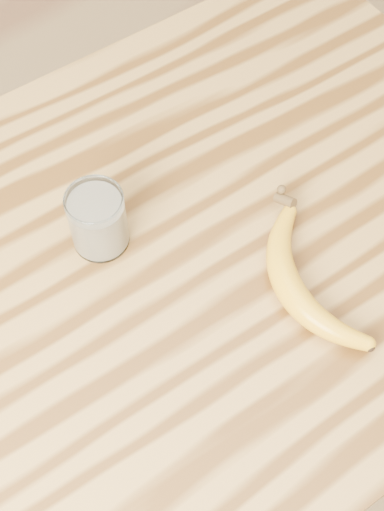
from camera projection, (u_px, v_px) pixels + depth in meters
table at (157, 310)px, 1.07m from camera, size 1.20×0.80×0.90m
smoothie_glass at (98, 221)px, 0.95m from camera, size 0.08×0.08×0.10m
banana at (288, 289)px, 0.92m from camera, size 0.18×0.34×0.04m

